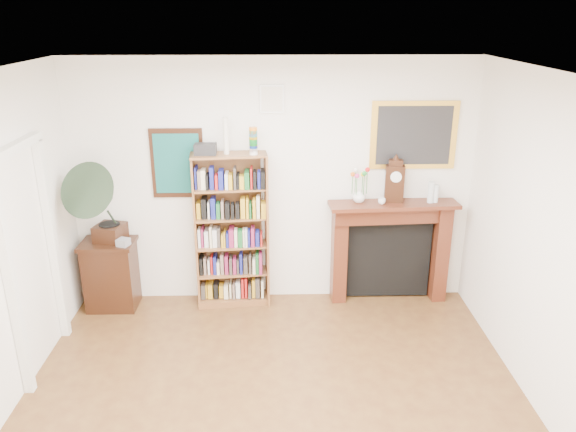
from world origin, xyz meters
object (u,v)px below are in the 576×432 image
at_px(gramophone, 101,198).
at_px(teacup, 382,201).
at_px(mantel_clock, 395,182).
at_px(bottle_left, 431,192).
at_px(bookshelf, 231,223).
at_px(cd_stack, 123,242).
at_px(side_cabinet, 111,275).
at_px(fireplace, 390,242).
at_px(flower_vase, 359,196).
at_px(bottle_right, 436,194).

height_order(gramophone, teacup, gramophone).
bearing_deg(gramophone, teacup, 16.68).
height_order(mantel_clock, bottle_left, mantel_clock).
xyz_separation_m(bookshelf, bottle_left, (2.23, 0.01, 0.34)).
distance_m(bookshelf, cd_stack, 1.20).
distance_m(side_cabinet, fireplace, 3.22).
xyz_separation_m(mantel_clock, flower_vase, (-0.39, -0.01, -0.16)).
height_order(side_cabinet, mantel_clock, mantel_clock).
height_order(teacup, bottle_right, bottle_right).
distance_m(cd_stack, mantel_clock, 3.06).
bearing_deg(mantel_clock, teacup, -140.75).
bearing_deg(fireplace, flower_vase, -179.49).
bearing_deg(mantel_clock, bookshelf, -169.86).
bearing_deg(flower_vase, mantel_clock, 1.91).
relative_size(bookshelf, bottle_left, 8.59).
bearing_deg(bottle_right, gramophone, -177.05).
relative_size(cd_stack, bottle_right, 0.60).
height_order(bookshelf, bottle_left, bookshelf).
distance_m(flower_vase, bottle_left, 0.80).
distance_m(cd_stack, bottle_left, 3.44).
xyz_separation_m(side_cabinet, bottle_right, (3.67, 0.08, 0.92)).
distance_m(fireplace, flower_vase, 0.69).
height_order(fireplace, flower_vase, flower_vase).
distance_m(side_cabinet, teacup, 3.17).
relative_size(cd_stack, flower_vase, 0.79).
distance_m(gramophone, cd_stack, 0.54).
bearing_deg(fireplace, side_cabinet, 178.82).
relative_size(bookshelf, cd_stack, 17.17).
distance_m(fireplace, bottle_right, 0.76).
relative_size(side_cabinet, flower_vase, 5.30).
height_order(teacup, bottle_left, bottle_left).
distance_m(bookshelf, flower_vase, 1.46).
xyz_separation_m(side_cabinet, cd_stack, (0.21, -0.11, 0.44)).
bearing_deg(teacup, flower_vase, 163.21).
height_order(bookshelf, cd_stack, bookshelf).
distance_m(gramophone, mantel_clock, 3.19).
distance_m(fireplace, gramophone, 3.25).
bearing_deg(gramophone, side_cabinet, 117.89).
bearing_deg(bottle_left, cd_stack, -176.92).
bearing_deg(teacup, bottle_right, 4.64).
bearing_deg(flower_vase, fireplace, 4.00).
relative_size(gramophone, bottle_left, 4.08).
height_order(gramophone, bottle_left, gramophone).
bearing_deg(bottle_right, side_cabinet, -178.78).
relative_size(fireplace, bottle_right, 7.32).
relative_size(mantel_clock, flower_vase, 3.16).
distance_m(bookshelf, bottle_right, 2.31).
bearing_deg(bookshelf, flower_vase, -4.61).
distance_m(mantel_clock, bottle_right, 0.48).
xyz_separation_m(side_cabinet, flower_vase, (2.81, 0.10, 0.89)).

